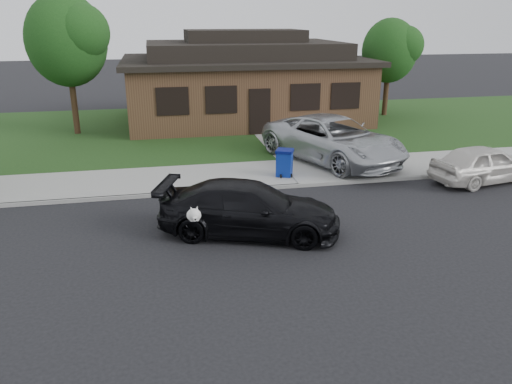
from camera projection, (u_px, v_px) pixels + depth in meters
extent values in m
plane|color=black|center=(196.00, 240.00, 12.79)|extent=(120.00, 120.00, 0.00)
cube|color=gray|center=(183.00, 179.00, 17.39)|extent=(60.00, 3.00, 0.12)
cube|color=gray|center=(186.00, 193.00, 16.01)|extent=(60.00, 0.12, 0.12)
cube|color=#193814|center=(173.00, 131.00, 24.78)|extent=(60.00, 13.00, 0.13)
cube|color=gray|center=(306.00, 138.00, 23.15)|extent=(4.50, 13.00, 0.14)
imported|color=black|center=(249.00, 209.00, 12.97)|extent=(5.08, 3.36, 1.37)
ellipsoid|color=white|center=(194.00, 215.00, 11.85)|extent=(0.34, 0.40, 0.30)
sphere|color=white|center=(195.00, 215.00, 11.61)|extent=(0.26, 0.26, 0.26)
cube|color=white|center=(195.00, 219.00, 11.51)|extent=(0.09, 0.12, 0.08)
sphere|color=black|center=(195.00, 220.00, 11.45)|extent=(0.04, 0.04, 0.04)
cone|color=white|center=(191.00, 209.00, 11.60)|extent=(0.11, 0.11, 0.14)
cone|color=white|center=(197.00, 208.00, 11.62)|extent=(0.11, 0.11, 0.14)
imported|color=#B3B6BA|center=(333.00, 139.00, 19.04)|extent=(5.02, 6.68, 1.69)
imported|color=silver|center=(484.00, 164.00, 17.06)|extent=(4.04, 2.16, 1.31)
cube|color=navy|center=(284.00, 164.00, 17.43)|extent=(0.69, 0.69, 0.85)
cube|color=#08115D|center=(285.00, 151.00, 17.27)|extent=(0.75, 0.75, 0.09)
cylinder|color=black|center=(281.00, 176.00, 17.27)|extent=(0.10, 0.14, 0.13)
cylinder|color=black|center=(291.00, 176.00, 17.35)|extent=(0.10, 0.14, 0.13)
cube|color=#422B1C|center=(244.00, 91.00, 26.87)|extent=(12.00, 8.00, 3.00)
cube|color=black|center=(244.00, 60.00, 26.33)|extent=(12.60, 8.60, 0.25)
cube|color=black|center=(244.00, 50.00, 26.16)|extent=(10.00, 6.50, 0.80)
cube|color=black|center=(244.00, 36.00, 25.93)|extent=(6.00, 3.50, 0.60)
cube|color=black|center=(260.00, 111.00, 23.28)|extent=(1.00, 0.06, 2.10)
cube|color=black|center=(173.00, 101.00, 22.33)|extent=(1.30, 0.05, 1.10)
cube|color=black|center=(221.00, 100.00, 22.74)|extent=(1.30, 0.05, 1.10)
cube|color=black|center=(305.00, 97.00, 23.50)|extent=(1.30, 0.05, 1.10)
cube|color=black|center=(345.00, 96.00, 23.88)|extent=(1.30, 0.05, 1.10)
cylinder|color=#332114|center=(75.00, 107.00, 23.50)|extent=(0.28, 0.28, 2.48)
ellipsoid|color=#143811|center=(67.00, 40.00, 22.49)|extent=(3.60, 3.60, 4.14)
sphere|color=#26591E|center=(81.00, 32.00, 22.01)|extent=(2.52, 2.52, 2.52)
cylinder|color=#332114|center=(385.00, 97.00, 28.09)|extent=(0.28, 0.28, 2.03)
ellipsoid|color=#143811|center=(389.00, 51.00, 27.25)|extent=(3.00, 3.00, 3.45)
sphere|color=#26591E|center=(404.00, 45.00, 26.85)|extent=(2.10, 2.10, 2.10)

